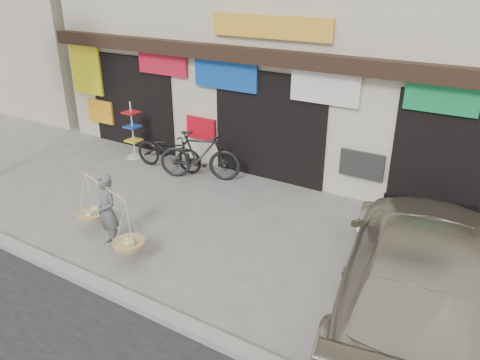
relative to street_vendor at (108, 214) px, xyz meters
The scene contains 10 objects.
ground 1.53m from the street_vendor, 41.70° to the left, with size 70.00×70.00×0.00m, color gray.
kerb 1.61m from the street_vendor, 46.79° to the right, with size 70.00×0.25×0.12m, color gray.
shophouse_block 7.90m from the street_vendor, 82.06° to the left, with size 14.00×6.32×7.00m.
neighbor_west 14.96m from the street_vendor, 147.62° to the left, with size 12.00×7.00×6.00m, color #C1B39F.
street_vendor is the anchor object (origin of this frame).
bike_0 3.86m from the street_vendor, 112.72° to the left, with size 0.70×2.00×1.05m, color black.
bike_1 3.49m from the street_vendor, 96.72° to the left, with size 0.59×2.08×1.25m, color black.
suv 5.58m from the street_vendor, ahead, with size 3.33×6.14×1.69m.
display_rack 4.69m from the street_vendor, 127.84° to the left, with size 0.44×0.44×1.61m.
red_bag 0.67m from the street_vendor, ahead, with size 0.31×0.25×0.14m, color red.
Camera 1 is at (5.15, -6.18, 4.84)m, focal length 35.00 mm.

